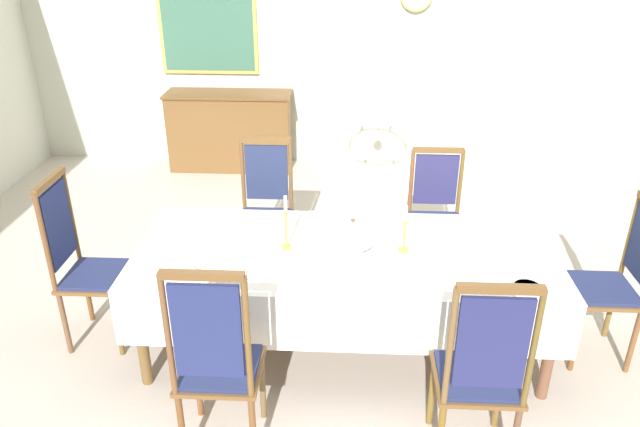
# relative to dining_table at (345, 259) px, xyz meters

# --- Properties ---
(ground) EXTENTS (7.49, 7.17, 0.04)m
(ground) POSITION_rel_dining_table_xyz_m (0.00, 0.00, -0.70)
(ground) COLOR beige
(back_wall) EXTENTS (7.49, 0.08, 3.48)m
(back_wall) POSITION_rel_dining_table_xyz_m (0.00, 3.63, 1.06)
(back_wall) COLOR silver
(back_wall) RESTS_ON ground
(dining_table) EXTENTS (2.69, 1.11, 0.75)m
(dining_table) POSITION_rel_dining_table_xyz_m (0.00, 0.00, 0.00)
(dining_table) COLOR brown
(dining_table) RESTS_ON ground
(tablecloth) EXTENTS (2.71, 1.13, 0.38)m
(tablecloth) POSITION_rel_dining_table_xyz_m (0.00, -0.00, -0.02)
(tablecloth) COLOR white
(tablecloth) RESTS_ON dining_table
(chair_south_a) EXTENTS (0.44, 0.42, 1.23)m
(chair_south_a) POSITION_rel_dining_table_xyz_m (-0.65, -0.97, -0.06)
(chair_south_a) COLOR brown
(chair_south_a) RESTS_ON ground
(chair_north_a) EXTENTS (0.44, 0.42, 1.13)m
(chair_north_a) POSITION_rel_dining_table_xyz_m (-0.65, 0.96, -0.09)
(chair_north_a) COLOR brown
(chair_north_a) RESTS_ON ground
(chair_south_b) EXTENTS (0.44, 0.42, 1.20)m
(chair_south_b) POSITION_rel_dining_table_xyz_m (0.71, -0.97, -0.07)
(chair_south_b) COLOR brown
(chair_south_b) RESTS_ON ground
(chair_north_b) EXTENTS (0.44, 0.42, 1.08)m
(chair_north_b) POSITION_rel_dining_table_xyz_m (0.71, 0.96, -0.11)
(chair_north_b) COLOR brown
(chair_north_b) RESTS_ON ground
(chair_head_west) EXTENTS (0.42, 0.44, 1.22)m
(chair_head_west) POSITION_rel_dining_table_xyz_m (-1.76, 0.00, -0.07)
(chair_head_west) COLOR brown
(chair_head_west) RESTS_ON ground
(chair_head_east) EXTENTS (0.42, 0.44, 1.13)m
(chair_head_east) POSITION_rel_dining_table_xyz_m (1.75, -0.00, -0.09)
(chair_head_east) COLOR brown
(chair_head_east) RESTS_ON ground
(soup_tureen) EXTENTS (0.29, 0.29, 0.23)m
(soup_tureen) POSITION_rel_dining_table_xyz_m (0.05, -0.00, 0.18)
(soup_tureen) COLOR white
(soup_tureen) RESTS_ON tablecloth
(candlestick_west) EXTENTS (0.07, 0.07, 0.37)m
(candlestick_west) POSITION_rel_dining_table_xyz_m (-0.38, -0.00, 0.22)
(candlestick_west) COLOR gold
(candlestick_west) RESTS_ON tablecloth
(candlestick_east) EXTENTS (0.07, 0.07, 0.32)m
(candlestick_east) POSITION_rel_dining_table_xyz_m (0.38, -0.00, 0.20)
(candlestick_east) COLOR gold
(candlestick_east) RESTS_ON tablecloth
(bowl_near_left) EXTENTS (0.20, 0.20, 0.04)m
(bowl_near_left) POSITION_rel_dining_table_xyz_m (-0.96, -0.39, 0.09)
(bowl_near_left) COLOR white
(bowl_near_left) RESTS_ON tablecloth
(bowl_near_right) EXTENTS (0.19, 0.19, 0.04)m
(bowl_near_right) POSITION_rel_dining_table_xyz_m (-0.66, -0.40, 0.10)
(bowl_near_right) COLOR white
(bowl_near_right) RESTS_ON tablecloth
(bowl_far_left) EXTENTS (0.15, 0.15, 0.03)m
(bowl_far_left) POSITION_rel_dining_table_xyz_m (0.18, 0.44, 0.09)
(bowl_far_left) COLOR white
(bowl_far_left) RESTS_ON tablecloth
(bowl_far_right) EXTENTS (0.19, 0.19, 0.04)m
(bowl_far_right) POSITION_rel_dining_table_xyz_m (1.05, -0.45, 0.10)
(bowl_far_right) COLOR white
(bowl_far_right) RESTS_ON tablecloth
(spoon_primary) EXTENTS (0.06, 0.17, 0.01)m
(spoon_primary) POSITION_rel_dining_table_xyz_m (-1.10, -0.36, 0.08)
(spoon_primary) COLOR gold
(spoon_primary) RESTS_ON tablecloth
(spoon_secondary) EXTENTS (0.04, 0.18, 0.01)m
(spoon_secondary) POSITION_rel_dining_table_xyz_m (-0.78, -0.37, 0.08)
(spoon_secondary) COLOR gold
(spoon_secondary) RESTS_ON tablecloth
(sideboard) EXTENTS (1.44, 0.48, 0.90)m
(sideboard) POSITION_rel_dining_table_xyz_m (-1.38, 3.31, -0.23)
(sideboard) COLOR brown
(sideboard) RESTS_ON ground
(framed_painting) EXTENTS (1.11, 0.05, 1.32)m
(framed_painting) POSITION_rel_dining_table_xyz_m (-1.61, 3.56, 1.04)
(framed_painting) COLOR #D1B251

